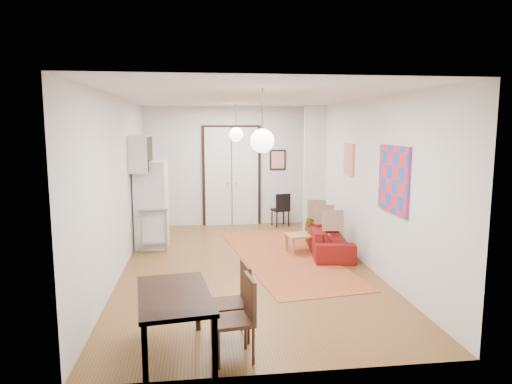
{
  "coord_description": "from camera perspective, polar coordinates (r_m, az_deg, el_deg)",
  "views": [
    {
      "loc": [
        -0.79,
        -7.66,
        2.44
      ],
      "look_at": [
        0.23,
        0.43,
        1.25
      ],
      "focal_mm": 32.0,
      "sensor_mm": 36.0,
      "label": 1
    }
  ],
  "objects": [
    {
      "name": "sofa",
      "position": [
        9.0,
        9.07,
        -5.77
      ],
      "size": [
        1.91,
        0.95,
        0.54
      ],
      "primitive_type": "imported",
      "rotation": [
        0.0,
        0.0,
        1.44
      ],
      "color": "maroon",
      "rests_on": "floor"
    },
    {
      "name": "ceiling",
      "position": [
        7.71,
        -1.29,
        11.72
      ],
      "size": [
        4.2,
        7.0,
        0.02
      ],
      "primitive_type": "cube",
      "color": "silver",
      "rests_on": "wall_back"
    },
    {
      "name": "pendant_back",
      "position": [
        9.69,
        -2.49,
        7.18
      ],
      "size": [
        0.3,
        0.3,
        0.8
      ],
      "color": "white",
      "rests_on": "ceiling"
    },
    {
      "name": "dining_table",
      "position": [
        4.96,
        -10.18,
        -13.2
      ],
      "size": [
        0.9,
        1.37,
        0.71
      ],
      "rotation": [
        0.0,
        0.0,
        0.14
      ],
      "color": "black",
      "rests_on": "floor"
    },
    {
      "name": "print_left",
      "position": [
        9.76,
        -14.74,
        5.15
      ],
      "size": [
        0.03,
        0.44,
        0.54
      ],
      "primitive_type": "cube",
      "color": "#94653D",
      "rests_on": "wall_left"
    },
    {
      "name": "soap_bottle",
      "position": [
        9.69,
        -12.75,
        -0.86
      ],
      "size": [
        0.1,
        0.09,
        0.18
      ],
      "primitive_type": "imported",
      "rotation": [
        0.0,
        0.0,
        0.22
      ],
      "color": "#529BB1",
      "rests_on": "kitchen_counter"
    },
    {
      "name": "double_doors",
      "position": [
        11.21,
        -3.06,
        1.94
      ],
      "size": [
        1.44,
        0.06,
        2.5
      ],
      "primitive_type": "cube",
      "color": "white",
      "rests_on": "wall_back"
    },
    {
      "name": "wall_front",
      "position": [
        4.35,
        3.49,
        -4.87
      ],
      "size": [
        4.2,
        0.02,
        2.9
      ],
      "primitive_type": "cube",
      "color": "silver",
      "rests_on": "floor"
    },
    {
      "name": "coffee_table",
      "position": [
        8.96,
        6.39,
        -5.5
      ],
      "size": [
        0.87,
        0.59,
        0.36
      ],
      "rotation": [
        0.0,
        0.0,
        0.19
      ],
      "color": "#A98550",
      "rests_on": "floor"
    },
    {
      "name": "bowl",
      "position": [
        9.16,
        -13.07,
        -1.79
      ],
      "size": [
        0.24,
        0.24,
        0.05
      ],
      "primitive_type": "imported",
      "rotation": [
        0.0,
        0.0,
        0.22
      ],
      "color": "beige",
      "rests_on": "kitchen_counter"
    },
    {
      "name": "wall_right",
      "position": [
        8.24,
        13.42,
        1.18
      ],
      "size": [
        0.02,
        7.0,
        2.9
      ],
      "primitive_type": "cube",
      "color": "silver",
      "rests_on": "floor"
    },
    {
      "name": "painting_popart",
      "position": [
        7.06,
        16.83,
        1.53
      ],
      "size": [
        0.05,
        1.0,
        1.0
      ],
      "primitive_type": "cube",
      "color": "red",
      "rests_on": "wall_right"
    },
    {
      "name": "kilim_rug",
      "position": [
        8.65,
        3.49,
        -8.06
      ],
      "size": [
        2.17,
        4.43,
        0.01
      ],
      "primitive_type": "cube",
      "rotation": [
        0.0,
        0.0,
        0.14
      ],
      "color": "#AD5B2B",
      "rests_on": "floor"
    },
    {
      "name": "black_side_chair",
      "position": [
        11.23,
        3.0,
        -1.8
      ],
      "size": [
        0.45,
        0.45,
        0.82
      ],
      "rotation": [
        0.0,
        0.0,
        3.37
      ],
      "color": "black",
      "rests_on": "floor"
    },
    {
      "name": "dining_chair_near",
      "position": [
        5.42,
        -3.39,
        -12.62
      ],
      "size": [
        0.47,
        0.62,
        0.88
      ],
      "rotation": [
        0.0,
        0.0,
        -1.44
      ],
      "color": "#321B10",
      "rests_on": "floor"
    },
    {
      "name": "potted_plant",
      "position": [
        8.94,
        7.04,
        -4.09
      ],
      "size": [
        0.33,
        0.36,
        0.35
      ],
      "primitive_type": "imported",
      "rotation": [
        0.0,
        0.0,
        0.19
      ],
      "color": "#30642D",
      "rests_on": "coffee_table"
    },
    {
      "name": "pendant_front",
      "position": [
        5.72,
        0.78,
        6.41
      ],
      "size": [
        0.3,
        0.3,
        0.8
      ],
      "color": "white",
      "rests_on": "ceiling"
    },
    {
      "name": "floor",
      "position": [
        8.08,
        -1.22,
        -9.28
      ],
      "size": [
        7.0,
        7.0,
        0.0
      ],
      "primitive_type": "plane",
      "color": "brown",
      "rests_on": "ground"
    },
    {
      "name": "stub_partition",
      "position": [
        10.59,
        7.33,
        2.87
      ],
      "size": [
        0.5,
        0.1,
        2.9
      ],
      "primitive_type": "cube",
      "color": "silver",
      "rests_on": "floor"
    },
    {
      "name": "dining_chair_far",
      "position": [
        5.0,
        -3.04,
        -14.47
      ],
      "size": [
        0.47,
        0.62,
        0.88
      ],
      "rotation": [
        0.0,
        0.0,
        -1.44
      ],
      "color": "#321B10",
      "rests_on": "floor"
    },
    {
      "name": "wall_left",
      "position": [
        7.83,
        -16.72,
        0.69
      ],
      "size": [
        0.02,
        7.0,
        2.9
      ],
      "primitive_type": "cube",
      "color": "silver",
      "rests_on": "floor"
    },
    {
      "name": "kitchen_counter",
      "position": [
        9.52,
        -12.82,
        -3.46
      ],
      "size": [
        0.7,
        1.17,
        0.85
      ],
      "rotation": [
        0.0,
        0.0,
        0.14
      ],
      "color": "#ADB0B1",
      "rests_on": "floor"
    },
    {
      "name": "wall_back",
      "position": [
        11.23,
        -3.09,
        3.23
      ],
      "size": [
        4.2,
        0.02,
        2.9
      ],
      "primitive_type": "cube",
      "color": "silver",
      "rests_on": "floor"
    },
    {
      "name": "wall_cabinet",
      "position": [
        9.24,
        -14.21,
        4.7
      ],
      "size": [
        0.35,
        1.0,
        0.7
      ],
      "primitive_type": "cube",
      "color": "silver",
      "rests_on": "wall_left"
    },
    {
      "name": "fridge",
      "position": [
        9.37,
        -12.94,
        -1.55
      ],
      "size": [
        0.64,
        0.64,
        1.74
      ],
      "primitive_type": "cube",
      "rotation": [
        0.0,
        0.0,
        -0.04
      ],
      "color": "silver",
      "rests_on": "floor"
    },
    {
      "name": "poster_back",
      "position": [
        11.33,
        2.74,
        4.04
      ],
      "size": [
        0.4,
        0.03,
        0.5
      ],
      "primitive_type": "cube",
      "color": "red",
      "rests_on": "wall_back"
    },
    {
      "name": "painting_abstract",
      "position": [
        8.95,
        11.56,
        4.03
      ],
      "size": [
        0.05,
        0.5,
        0.6
      ],
      "primitive_type": "cube",
      "color": "beige",
      "rests_on": "wall_right"
    }
  ]
}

